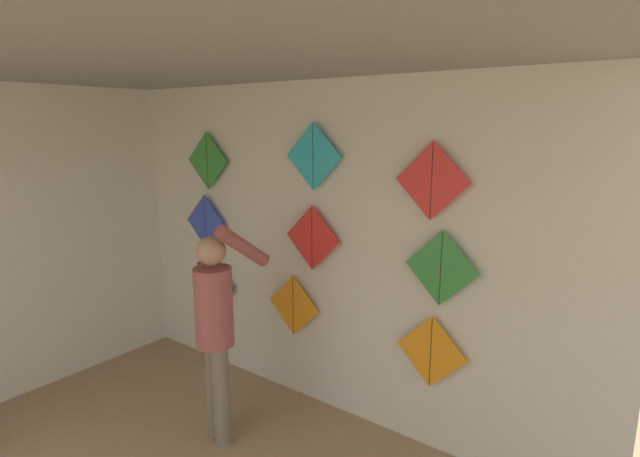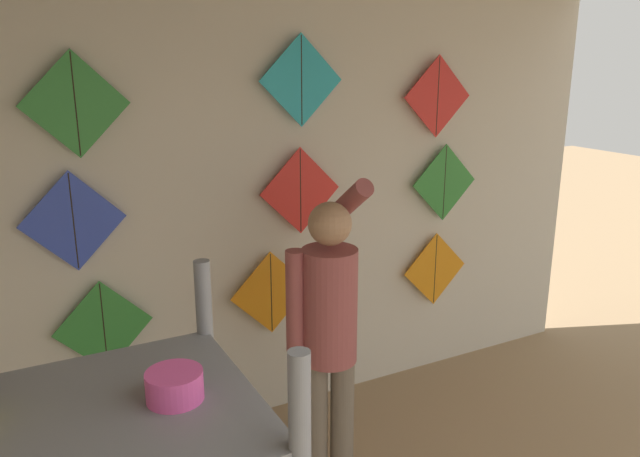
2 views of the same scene
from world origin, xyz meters
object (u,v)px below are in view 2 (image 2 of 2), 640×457
kite_6 (75,104)px  kite_8 (438,97)px  kite_0 (104,327)px  kite_3 (73,221)px  kite_2 (435,269)px  kite_4 (300,191)px  kite_1 (271,293)px  shopkeeper (328,326)px  kite_5 (444,183)px  kite_7 (301,80)px

kite_6 → kite_8: 2.33m
kite_0 → kite_3: size_ratio=1.00×
kite_0 → kite_8: size_ratio=1.00×
kite_2 → kite_4: 1.31m
kite_8 → kite_4: bearing=180.0°
kite_1 → kite_2: size_ratio=1.00×
shopkeeper → kite_0: size_ratio=3.18×
kite_5 → kite_8: kite_8 is taller
kite_3 → shopkeeper: bearing=-38.1°
kite_1 → kite_5: (1.36, 0.00, 0.59)m
kite_1 → shopkeeper: bearing=-93.1°
kite_1 → kite_3: (-1.13, 0.00, 0.62)m
kite_8 → kite_7: bearing=180.0°
shopkeeper → kite_1: 0.86m
kite_0 → kite_8: 2.60m
kite_5 → kite_1: bearing=180.0°
kite_7 → kite_2: bearing=0.0°
kite_1 → kite_8: size_ratio=1.00×
kite_1 → kite_4: size_ratio=1.00×
kite_8 → kite_6: bearing=180.0°
kite_2 → kite_7: 1.76m
kite_8 → kite_3: bearing=180.0°
shopkeeper → kite_3: (-1.09, 0.85, 0.50)m
shopkeeper → kite_1: bearing=106.4°
kite_2 → kite_5: size_ratio=1.00×
kite_4 → kite_8: size_ratio=1.00×
kite_3 → kite_0: bearing=0.0°
kite_0 → kite_6: size_ratio=1.00×
kite_0 → kite_5: size_ratio=1.00×
kite_5 → shopkeeper: bearing=-148.9°
kite_0 → kite_8: kite_8 is taller
kite_5 → kite_7: bearing=180.0°
shopkeeper → kite_5: shopkeeper is taller
kite_0 → kite_2: (2.36, 0.00, -0.04)m
kite_2 → kite_8: (-0.06, 0.00, 1.25)m
kite_1 → kite_4: (0.22, 0.00, 0.65)m
kite_4 → kite_6: bearing=180.0°
kite_4 → kite_5: kite_4 is taller
shopkeeper → kite_2: size_ratio=3.18×
shopkeeper → kite_5: bearing=50.6°
kite_4 → kite_5: 1.15m
shopkeeper → kite_5: size_ratio=3.18×
shopkeeper → kite_8: bearing=52.5°
shopkeeper → kite_6: (-1.02, 0.85, 1.11)m
shopkeeper → kite_6: bearing=159.5°
kite_2 → kite_6: 2.71m
kite_0 → kite_1: kite_1 is taller
kite_2 → kite_6: size_ratio=1.00×
shopkeeper → kite_6: 1.73m
kite_0 → kite_7: bearing=0.0°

